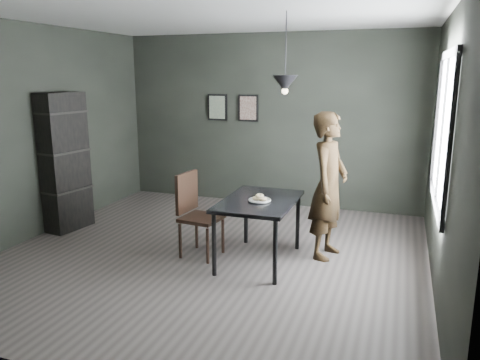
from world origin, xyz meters
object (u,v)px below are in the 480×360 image
(shelf_unit, at_px, (64,162))
(white_plate, at_px, (260,201))
(cafe_table, at_px, (259,206))
(wood_chair, at_px, (195,209))
(woman, at_px, (329,186))
(pendant_lamp, at_px, (285,83))

(shelf_unit, bearing_deg, white_plate, 1.87)
(cafe_table, height_order, shelf_unit, shelf_unit)
(cafe_table, xyz_separation_m, wood_chair, (-0.79, -0.04, -0.10))
(cafe_table, height_order, woman, woman)
(woman, bearing_deg, wood_chair, 118.43)
(wood_chair, bearing_deg, woman, 24.49)
(woman, height_order, wood_chair, woman)
(shelf_unit, height_order, pendant_lamp, pendant_lamp)
(woman, distance_m, wood_chair, 1.61)
(white_plate, bearing_deg, pendant_lamp, 36.66)
(cafe_table, distance_m, shelf_unit, 2.95)
(cafe_table, bearing_deg, pendant_lamp, 21.80)
(cafe_table, bearing_deg, woman, 31.72)
(white_plate, distance_m, pendant_lamp, 1.32)
(woman, bearing_deg, pendant_lamp, 136.93)
(cafe_table, distance_m, woman, 0.87)
(wood_chair, bearing_deg, cafe_table, 9.68)
(white_plate, distance_m, woman, 0.87)
(wood_chair, height_order, shelf_unit, shelf_unit)
(pendant_lamp, bearing_deg, woman, 36.31)
(cafe_table, relative_size, wood_chair, 1.19)
(cafe_table, relative_size, pendant_lamp, 1.39)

